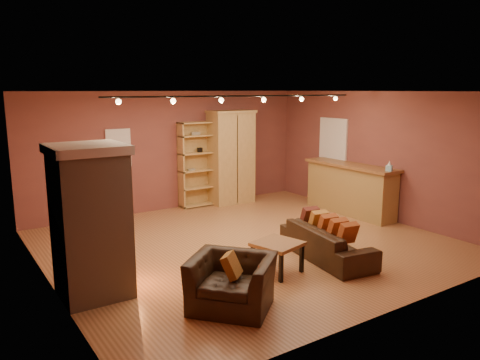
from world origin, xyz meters
TOP-DOWN VIEW (x-y plane):
  - floor at (0.00, 0.00)m, footprint 7.00×7.00m
  - ceiling at (0.00, 0.00)m, footprint 7.00×7.00m
  - back_wall at (0.00, 3.25)m, footprint 7.00×0.02m
  - left_wall at (-3.50, 0.00)m, footprint 0.02×6.50m
  - right_wall at (3.50, 0.00)m, footprint 0.02×6.50m
  - fireplace at (-3.04, -0.60)m, footprint 1.01×0.98m
  - back_window at (-1.30, 3.23)m, footprint 0.56×0.04m
  - bookcase at (0.56, 3.14)m, footprint 0.85×0.33m
  - armoire at (1.49, 2.95)m, footprint 1.15×0.65m
  - bar_counter at (3.20, 0.52)m, footprint 0.64×2.43m
  - tissue_box at (3.15, -0.58)m, footprint 0.17×0.17m
  - right_window at (3.47, 1.40)m, footprint 0.05×0.90m
  - loveseat at (0.68, -1.35)m, footprint 0.85×1.98m
  - armchair at (-1.66, -2.00)m, footprint 1.22×1.25m
  - coffee_table at (-0.42, -1.39)m, footprint 0.80×0.80m
  - track_rail at (0.00, 0.20)m, footprint 5.20×0.09m

SIDE VIEW (x-z plane):
  - floor at x=0.00m, z-range 0.00..0.00m
  - loveseat at x=0.68m, z-range 0.00..0.78m
  - coffee_table at x=-0.42m, z-range 0.18..0.67m
  - armchair at x=-1.66m, z-range 0.00..0.93m
  - bar_counter at x=3.20m, z-range 0.01..1.17m
  - bookcase at x=0.56m, z-range 0.02..2.09m
  - fireplace at x=-3.04m, z-range 0.00..2.12m
  - armoire at x=1.49m, z-range 0.00..2.33m
  - tissue_box at x=3.15m, z-range 1.14..1.37m
  - back_wall at x=0.00m, z-range 0.00..2.80m
  - left_wall at x=-3.50m, z-range 0.00..2.80m
  - right_wall at x=3.50m, z-range 0.00..2.80m
  - back_window at x=-1.30m, z-range 1.12..1.98m
  - right_window at x=3.47m, z-range 1.15..2.15m
  - track_rail at x=0.00m, z-range 2.62..2.75m
  - ceiling at x=0.00m, z-range 2.80..2.80m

